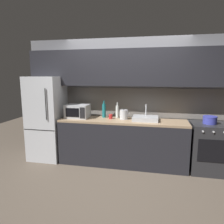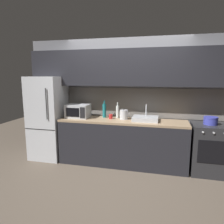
# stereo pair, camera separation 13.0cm
# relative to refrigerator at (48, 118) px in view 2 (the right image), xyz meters

# --- Properties ---
(ground_plane) EXTENTS (10.00, 10.00, 0.00)m
(ground_plane) POSITION_rel_refrigerator_xyz_m (1.62, -0.90, -0.87)
(ground_plane) COLOR #4C4238
(back_wall) EXTENTS (4.21, 0.44, 2.50)m
(back_wall) POSITION_rel_refrigerator_xyz_m (1.62, 0.30, 0.68)
(back_wall) COLOR slate
(back_wall) RESTS_ON ground
(counter_run) EXTENTS (2.47, 0.60, 0.90)m
(counter_run) POSITION_rel_refrigerator_xyz_m (1.62, 0.00, -0.42)
(counter_run) COLOR black
(counter_run) RESTS_ON ground
(refrigerator) EXTENTS (0.68, 0.69, 1.73)m
(refrigerator) POSITION_rel_refrigerator_xyz_m (0.00, 0.00, 0.00)
(refrigerator) COLOR #B7BABF
(refrigerator) RESTS_ON ground
(oven_range) EXTENTS (0.60, 0.62, 0.90)m
(oven_range) POSITION_rel_refrigerator_xyz_m (3.19, -0.00, -0.42)
(oven_range) COLOR #232326
(oven_range) RESTS_ON ground
(microwave) EXTENTS (0.46, 0.35, 0.27)m
(microwave) POSITION_rel_refrigerator_xyz_m (0.68, 0.02, 0.17)
(microwave) COLOR #A8AAAF
(microwave) RESTS_ON counter_run
(sink_basin) EXTENTS (0.48, 0.38, 0.30)m
(sink_basin) POSITION_rel_refrigerator_xyz_m (2.05, 0.03, 0.07)
(sink_basin) COLOR #ADAFB5
(sink_basin) RESTS_ON counter_run
(kettle) EXTENTS (0.19, 0.16, 0.21)m
(kettle) POSITION_rel_refrigerator_xyz_m (1.63, 0.07, 0.13)
(kettle) COLOR #B7BABF
(kettle) RESTS_ON counter_run
(wine_bottle_teal) EXTENTS (0.07, 0.07, 0.35)m
(wine_bottle_teal) POSITION_rel_refrigerator_xyz_m (1.20, 0.16, 0.18)
(wine_bottle_teal) COLOR #19666B
(wine_bottle_teal) RESTS_ON counter_run
(wine_bottle_clear) EXTENTS (0.06, 0.06, 0.32)m
(wine_bottle_clear) POSITION_rel_refrigerator_xyz_m (1.47, 0.19, 0.16)
(wine_bottle_clear) COLOR silver
(wine_bottle_clear) RESTS_ON counter_run
(mug_red) EXTENTS (0.07, 0.07, 0.09)m
(mug_red) POSITION_rel_refrigerator_xyz_m (1.36, 0.06, 0.08)
(mug_red) COLOR #A82323
(mug_red) RESTS_ON counter_run
(cooking_pot) EXTENTS (0.24, 0.24, 0.14)m
(cooking_pot) POSITION_rel_refrigerator_xyz_m (3.19, 0.00, 0.10)
(cooking_pot) COLOR #333899
(cooking_pot) RESTS_ON oven_range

